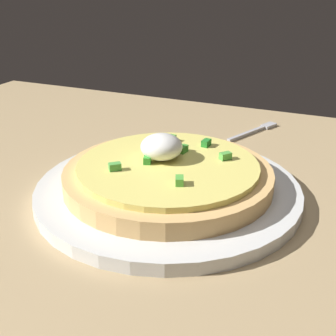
% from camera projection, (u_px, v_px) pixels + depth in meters
% --- Properties ---
extents(dining_table, '(1.23, 0.83, 0.03)m').
position_uv_depth(dining_table, '(203.00, 230.00, 0.46)').
color(dining_table, tan).
rests_on(dining_table, ground).
extents(plate, '(0.30, 0.30, 0.01)m').
position_uv_depth(plate, '(168.00, 190.00, 0.50)').
color(plate, silver).
rests_on(plate, dining_table).
extents(pizza, '(0.23, 0.23, 0.05)m').
position_uv_depth(pizza, '(168.00, 173.00, 0.49)').
color(pizza, tan).
rests_on(pizza, plate).
extents(fork, '(0.05, 0.11, 0.00)m').
position_uv_depth(fork, '(256.00, 130.00, 0.70)').
color(fork, '#B7B7BC').
rests_on(fork, dining_table).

